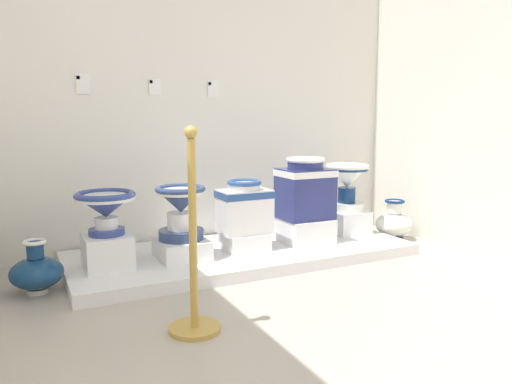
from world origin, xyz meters
The scene contains 20 objects.
ground_plane centered at (1.67, 0.71, -0.01)m, with size 5.34×5.42×0.02m, color #B2A899.
wall_back centered at (1.67, 2.65, 1.56)m, with size 3.54×0.06×3.13m, color white.
wall_right centered at (3.37, 1.31, 1.56)m, with size 0.06×2.82×3.13m, color white.
display_platform centered at (1.67, 2.09, 0.04)m, with size 2.57×1.03×0.08m, color white.
plinth_block_leftmost centered at (0.66, 2.04, 0.19)m, with size 0.30×0.33×0.22m, color white.
antique_toilet_leftmost centered at (0.66, 2.04, 0.50)m, with size 0.39×0.39×0.29m.
plinth_block_central_ornate centered at (1.17, 2.04, 0.15)m, with size 0.33×0.39×0.13m, color white.
antique_toilet_central_ornate centered at (1.17, 2.04, 0.45)m, with size 0.35×0.35×0.38m.
plinth_block_slender_white centered at (1.66, 2.05, 0.15)m, with size 0.31×0.29×0.13m, color white.
antique_toilet_slender_white centered at (1.66, 2.05, 0.42)m, with size 0.38×0.26×0.40m.
plinth_block_pale_glazed centered at (2.19, 2.05, 0.18)m, with size 0.38×0.37×0.19m, color white.
antique_toilet_pale_glazed centered at (2.19, 2.05, 0.52)m, with size 0.40×0.33×0.48m.
plinth_block_broad_patterned centered at (2.70, 2.18, 0.18)m, with size 0.31×0.35×0.19m, color white.
antique_toilet_broad_patterned centered at (2.70, 2.18, 0.54)m, with size 0.37×0.37×0.40m.
info_placard_first centered at (0.63, 2.62, 1.31)m, with size 0.10×0.01×0.15m.
info_placard_second centered at (1.17, 2.62, 1.30)m, with size 0.09×0.01×0.12m.
info_placard_third centered at (1.65, 2.62, 1.30)m, with size 0.10×0.01×0.13m.
decorative_vase_corner centered at (0.23, 1.97, 0.13)m, with size 0.32×0.32×0.33m.
decorative_vase_companion centered at (3.12, 2.05, 0.15)m, with size 0.32×0.32×0.35m.
stanchion_post_near_left centered at (0.91, 1.03, 0.30)m, with size 0.26×0.26×1.03m.
Camera 1 is at (0.15, -1.20, 1.05)m, focal length 34.36 mm.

